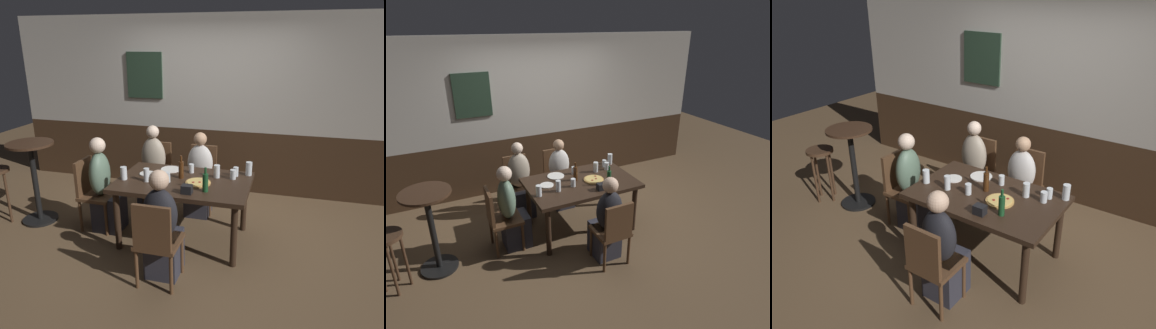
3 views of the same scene
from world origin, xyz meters
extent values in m
plane|color=brown|center=(0.00, 0.00, 0.00)|extent=(12.00, 12.00, 0.00)
cube|color=#3D2819|center=(0.00, 1.65, 0.47)|extent=(6.40, 0.10, 0.95)
cube|color=#B7B2A8|center=(0.00, 1.65, 1.77)|extent=(6.40, 0.10, 1.65)
cube|color=#233828|center=(-1.07, 1.58, 1.74)|extent=(0.56, 0.03, 0.68)
cube|color=black|center=(0.00, 0.00, 0.71)|extent=(1.49, 0.95, 0.05)
cylinder|color=black|center=(-0.65, -0.40, 0.34)|extent=(0.07, 0.07, 0.69)
cylinder|color=black|center=(0.65, -0.40, 0.34)|extent=(0.07, 0.07, 0.69)
cylinder|color=black|center=(-0.65, 0.40, 0.34)|extent=(0.07, 0.07, 0.69)
cylinder|color=black|center=(0.65, 0.40, 0.34)|extent=(0.07, 0.07, 0.69)
cube|color=#513521|center=(0.00, -0.82, 0.43)|extent=(0.40, 0.40, 0.04)
cube|color=#513521|center=(0.00, -1.00, 0.67)|extent=(0.36, 0.04, 0.43)
cylinder|color=#513521|center=(-0.17, -0.65, 0.21)|extent=(0.04, 0.04, 0.41)
cylinder|color=#513521|center=(0.17, -0.65, 0.21)|extent=(0.04, 0.04, 0.41)
cylinder|color=#513521|center=(-0.17, -0.99, 0.21)|extent=(0.04, 0.04, 0.41)
cylinder|color=#513521|center=(0.17, -0.99, 0.21)|extent=(0.04, 0.04, 0.41)
cube|color=#513521|center=(0.00, 0.82, 0.43)|extent=(0.40, 0.40, 0.04)
cube|color=#513521|center=(0.00, 1.00, 0.67)|extent=(0.36, 0.04, 0.43)
cylinder|color=#513521|center=(0.17, 0.65, 0.21)|extent=(0.04, 0.04, 0.41)
cylinder|color=#513521|center=(-0.17, 0.65, 0.21)|extent=(0.04, 0.04, 0.41)
cylinder|color=#513521|center=(0.17, 0.99, 0.21)|extent=(0.04, 0.04, 0.41)
cylinder|color=#513521|center=(-0.17, 0.99, 0.21)|extent=(0.04, 0.04, 0.41)
cube|color=#513521|center=(-0.66, 0.82, 0.43)|extent=(0.40, 0.40, 0.04)
cube|color=#513521|center=(-0.66, 1.00, 0.67)|extent=(0.36, 0.04, 0.43)
cylinder|color=#513521|center=(-0.49, 0.65, 0.21)|extent=(0.04, 0.04, 0.41)
cylinder|color=#513521|center=(-0.83, 0.65, 0.21)|extent=(0.04, 0.04, 0.41)
cylinder|color=#513521|center=(-0.49, 0.99, 0.21)|extent=(0.04, 0.04, 0.41)
cylinder|color=#513521|center=(-0.83, 0.99, 0.21)|extent=(0.04, 0.04, 0.41)
cube|color=#513521|center=(-1.09, 0.00, 0.43)|extent=(0.40, 0.40, 0.04)
cube|color=#513521|center=(-1.27, 0.00, 0.67)|extent=(0.04, 0.36, 0.43)
cylinder|color=#513521|center=(-0.92, 0.17, 0.21)|extent=(0.04, 0.04, 0.41)
cylinder|color=#513521|center=(-0.92, -0.17, 0.21)|extent=(0.04, 0.04, 0.41)
cylinder|color=#513521|center=(-1.26, 0.17, 0.21)|extent=(0.04, 0.04, 0.41)
cylinder|color=#513521|center=(-1.26, -0.17, 0.21)|extent=(0.04, 0.04, 0.41)
cube|color=#2D2D38|center=(0.00, -0.69, 0.23)|extent=(0.32, 0.34, 0.45)
ellipsoid|color=black|center=(0.00, -0.78, 0.70)|extent=(0.34, 0.22, 0.50)
sphere|color=#DBB293|center=(0.00, -0.78, 1.04)|extent=(0.19, 0.19, 0.19)
cube|color=#2D2D38|center=(0.00, 0.69, 0.23)|extent=(0.32, 0.34, 0.45)
ellipsoid|color=silver|center=(0.00, 0.78, 0.70)|extent=(0.34, 0.22, 0.50)
sphere|color=tan|center=(0.00, 0.78, 1.02)|extent=(0.17, 0.17, 0.17)
cube|color=#2D2D38|center=(-0.66, 0.69, 0.23)|extent=(0.32, 0.34, 0.45)
ellipsoid|color=tan|center=(-0.66, 0.78, 0.72)|extent=(0.34, 0.22, 0.55)
sphere|color=beige|center=(-0.66, 0.78, 1.08)|extent=(0.17, 0.17, 0.17)
cube|color=#2D2D38|center=(-0.96, 0.00, 0.23)|extent=(0.34, 0.32, 0.45)
ellipsoid|color=#56705B|center=(-1.05, 0.00, 0.72)|extent=(0.22, 0.34, 0.54)
sphere|color=beige|center=(-1.05, 0.00, 1.07)|extent=(0.19, 0.19, 0.19)
cylinder|color=tan|center=(0.18, -0.05, 0.75)|extent=(0.28, 0.28, 0.02)
cylinder|color=#DBB760|center=(0.18, -0.05, 0.76)|extent=(0.25, 0.25, 0.01)
cylinder|color=maroon|center=(0.24, 0.01, 0.77)|extent=(0.03, 0.03, 0.00)
cylinder|color=maroon|center=(0.20, -0.07, 0.77)|extent=(0.03, 0.03, 0.00)
cylinder|color=maroon|center=(0.14, -0.09, 0.77)|extent=(0.03, 0.03, 0.00)
cylinder|color=silver|center=(0.53, 0.19, 0.79)|extent=(0.07, 0.07, 0.11)
cylinder|color=#C6842D|center=(0.53, 0.19, 0.78)|extent=(0.06, 0.06, 0.08)
cylinder|color=silver|center=(0.54, 0.29, 0.79)|extent=(0.06, 0.06, 0.11)
cylinder|color=gold|center=(0.54, 0.29, 0.77)|extent=(0.05, 0.05, 0.07)
cylinder|color=silver|center=(-0.39, -0.13, 0.82)|extent=(0.07, 0.07, 0.15)
cylinder|color=gold|center=(-0.39, -0.13, 0.79)|extent=(0.06, 0.06, 0.09)
cylinder|color=silver|center=(0.69, 0.36, 0.82)|extent=(0.07, 0.07, 0.16)
cylinder|color=#331E14|center=(0.69, 0.36, 0.77)|extent=(0.07, 0.07, 0.07)
cylinder|color=silver|center=(0.02, 0.27, 0.79)|extent=(0.06, 0.06, 0.11)
cylinder|color=silver|center=(0.02, 0.27, 0.78)|extent=(0.05, 0.05, 0.08)
cylinder|color=silver|center=(-0.66, -0.14, 0.81)|extent=(0.07, 0.07, 0.15)
cylinder|color=#331E14|center=(-0.66, -0.14, 0.80)|extent=(0.06, 0.06, 0.12)
cylinder|color=silver|center=(-0.16, -0.09, 0.80)|extent=(0.07, 0.07, 0.11)
cylinder|color=#C6842D|center=(-0.16, -0.09, 0.79)|extent=(0.06, 0.06, 0.09)
cylinder|color=silver|center=(0.34, 0.19, 0.81)|extent=(0.07, 0.07, 0.15)
cylinder|color=#C6842D|center=(0.34, 0.19, 0.79)|extent=(0.06, 0.06, 0.10)
cylinder|color=#194723|center=(0.31, -0.24, 0.84)|extent=(0.06, 0.06, 0.19)
cylinder|color=#194723|center=(0.31, -0.24, 0.97)|extent=(0.03, 0.03, 0.07)
cylinder|color=#42230F|center=(-0.05, 0.07, 0.84)|extent=(0.06, 0.06, 0.20)
cylinder|color=#42230F|center=(-0.05, 0.07, 0.97)|extent=(0.03, 0.03, 0.07)
cylinder|color=white|center=(-0.25, 0.30, 0.75)|extent=(0.24, 0.24, 0.01)
cylinder|color=white|center=(-0.47, 0.09, 0.75)|extent=(0.18, 0.18, 0.01)
cube|color=black|center=(0.14, -0.34, 0.79)|extent=(0.11, 0.09, 0.09)
cylinder|color=black|center=(-1.95, -0.04, 0.01)|extent=(0.44, 0.44, 0.03)
cylinder|color=black|center=(-1.95, -0.04, 0.53)|extent=(0.07, 0.07, 0.99)
cylinder|color=#382316|center=(-1.95, -0.04, 1.04)|extent=(0.56, 0.56, 0.03)
cylinder|color=#422B1C|center=(-2.27, -0.19, 0.34)|extent=(0.03, 0.03, 0.68)
cylinder|color=#422B1C|center=(-2.40, -0.06, 0.34)|extent=(0.03, 0.03, 0.68)
camera|label=1|loc=(1.08, -3.63, 2.23)|focal=33.82mm
camera|label=2|loc=(-1.83, -3.68, 2.79)|focal=30.92mm
camera|label=3|loc=(1.75, -2.93, 2.69)|focal=36.51mm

